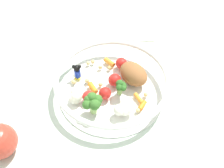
# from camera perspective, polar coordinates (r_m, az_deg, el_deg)

# --- Properties ---
(ground_plane) EXTENTS (2.40, 2.40, 0.00)m
(ground_plane) POSITION_cam_1_polar(r_m,az_deg,el_deg) (0.60, 1.64, -2.46)
(ground_plane) COLOR silver
(food_container) EXTENTS (0.26, 0.26, 0.06)m
(food_container) POSITION_cam_1_polar(r_m,az_deg,el_deg) (0.59, 0.06, -0.09)
(food_container) COLOR white
(food_container) RESTS_ON ground_plane
(folded_napkin) EXTENTS (0.12, 0.14, 0.01)m
(folded_napkin) POSITION_cam_1_polar(r_m,az_deg,el_deg) (0.79, 4.98, 12.62)
(folded_napkin) COLOR silver
(folded_napkin) RESTS_ON ground_plane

